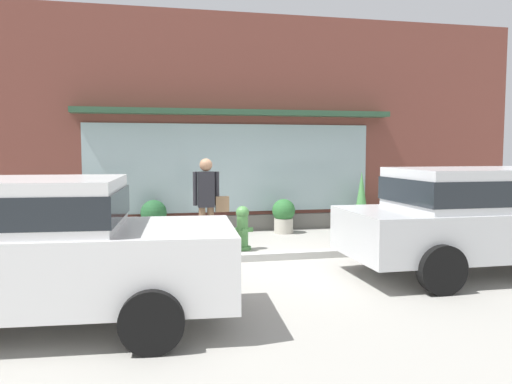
% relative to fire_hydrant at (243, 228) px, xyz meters
% --- Properties ---
extents(ground_plane, '(60.00, 60.00, 0.00)m').
position_rel_fire_hydrant_xyz_m(ground_plane, '(0.31, -0.75, -0.42)').
color(ground_plane, '#9E9B93').
extents(curb_strip, '(14.00, 0.24, 0.12)m').
position_rel_fire_hydrant_xyz_m(curb_strip, '(0.31, -0.95, -0.36)').
color(curb_strip, '#B2B2AD').
rests_on(curb_strip, ground_plane).
extents(storefront, '(14.00, 0.81, 4.95)m').
position_rel_fire_hydrant_xyz_m(storefront, '(0.30, 2.44, 2.00)').
color(storefront, brown).
rests_on(storefront, ground_plane).
extents(fire_hydrant, '(0.39, 0.36, 0.82)m').
position_rel_fire_hydrant_xyz_m(fire_hydrant, '(0.00, 0.00, 0.00)').
color(fire_hydrant, '#4C8C47').
rests_on(fire_hydrant, ground_plane).
extents(pedestrian_with_handbag, '(0.64, 0.23, 1.72)m').
position_rel_fire_hydrant_xyz_m(pedestrian_with_handbag, '(-0.68, -0.22, 0.58)').
color(pedestrian_with_handbag, brown).
rests_on(pedestrian_with_handbag, ground_plane).
extents(parked_car_silver, '(4.57, 1.95, 1.60)m').
position_rel_fire_hydrant_xyz_m(parked_car_silver, '(3.26, -2.61, 0.49)').
color(parked_car_silver, silver).
rests_on(parked_car_silver, ground_plane).
extents(parked_car_white, '(4.49, 2.17, 1.58)m').
position_rel_fire_hydrant_xyz_m(parked_car_white, '(-3.11, -3.67, 0.48)').
color(parked_car_white, white).
rests_on(parked_car_white, ground_plane).
extents(potted_plant_window_center, '(0.51, 0.51, 0.77)m').
position_rel_fire_hydrant_xyz_m(potted_plant_window_center, '(1.26, 1.68, -0.01)').
color(potted_plant_window_center, '#B7B2A3').
rests_on(potted_plant_window_center, ground_plane).
extents(potted_plant_doorstep, '(0.56, 0.56, 0.80)m').
position_rel_fire_hydrant_xyz_m(potted_plant_doorstep, '(-1.59, 1.83, 0.01)').
color(potted_plant_doorstep, '#33473D').
rests_on(potted_plant_doorstep, ground_plane).
extents(potted_plant_window_left, '(0.47, 0.47, 0.70)m').
position_rel_fire_hydrant_xyz_m(potted_plant_window_left, '(4.06, 1.79, -0.08)').
color(potted_plant_window_left, '#B7B2A3').
rests_on(potted_plant_window_left, ground_plane).
extents(potted_plant_near_hydrant, '(0.40, 0.40, 0.74)m').
position_rel_fire_hydrant_xyz_m(potted_plant_near_hydrant, '(-3.70, 1.59, 0.01)').
color(potted_plant_near_hydrant, '#B7B2A3').
rests_on(potted_plant_near_hydrant, ground_plane).
extents(potted_plant_by_entrance, '(0.34, 0.34, 1.37)m').
position_rel_fire_hydrant_xyz_m(potted_plant_by_entrance, '(3.17, 1.77, 0.24)').
color(potted_plant_by_entrance, '#B7B2A3').
rests_on(potted_plant_by_entrance, ground_plane).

